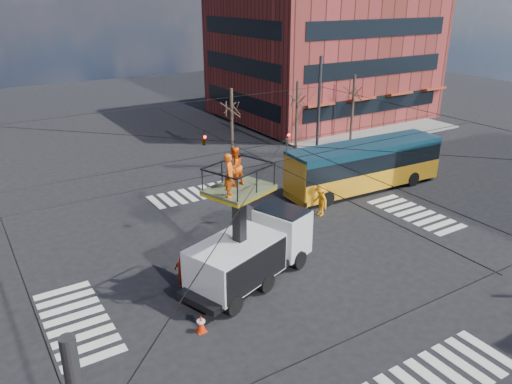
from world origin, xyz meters
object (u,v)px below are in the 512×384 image
Objects in this scene: traffic_cone at (201,324)px; worker_ground at (182,272)px; utility_truck at (251,238)px; city_bus at (365,165)px; flagger at (320,201)px.

worker_ground is at bearing 77.54° from traffic_cone.
utility_truck is at bearing -128.09° from worker_ground.
traffic_cone is at bearing -150.72° from city_bus.
traffic_cone is 3.42m from worker_ground.
traffic_cone is at bearing 148.50° from worker_ground.
flagger reaches higher than worker_ground.
city_bus is (12.46, 5.75, -0.39)m from utility_truck.
worker_ground is (-2.99, 1.03, -1.31)m from utility_truck.
utility_truck is 3.88× the size of flagger.
flagger is (10.95, 6.18, 0.58)m from traffic_cone.
city_bus is at bearing -92.06° from worker_ground.
city_bus is 15.48× the size of traffic_cone.
utility_truck reaches higher than city_bus.
city_bus reaches higher than worker_ground.
worker_ground is 10.62m from flagger.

